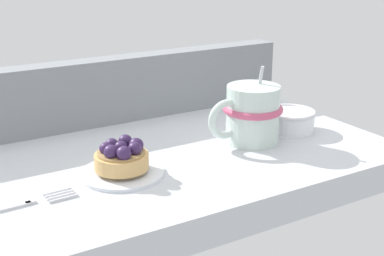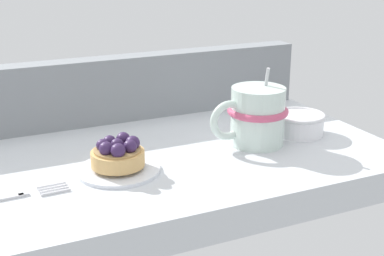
% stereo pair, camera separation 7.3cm
% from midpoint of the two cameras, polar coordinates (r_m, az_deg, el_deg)
% --- Properties ---
extents(ground_plane, '(0.65, 0.38, 0.04)m').
position_cam_midpoint_polar(ground_plane, '(0.77, -0.50, -4.09)').
color(ground_plane, silver).
extents(window_rail_back, '(0.63, 0.04, 0.11)m').
position_cam_midpoint_polar(window_rail_back, '(0.90, -4.98, 4.19)').
color(window_rail_back, gray).
rests_on(window_rail_back, ground_plane).
extents(dessert_plate, '(0.11, 0.11, 0.01)m').
position_cam_midpoint_polar(dessert_plate, '(0.70, -4.82, -4.37)').
color(dessert_plate, silver).
rests_on(dessert_plate, ground_plane).
extents(raspberry_tart, '(0.07, 0.07, 0.04)m').
position_cam_midpoint_polar(raspberry_tart, '(0.69, -4.84, -2.76)').
color(raspberry_tart, tan).
rests_on(raspberry_tart, dessert_plate).
extents(coffee_mug, '(0.12, 0.09, 0.11)m').
position_cam_midpoint_polar(coffee_mug, '(0.79, 9.42, 1.25)').
color(coffee_mug, silver).
rests_on(coffee_mug, ground_plane).
extents(sugar_bowl, '(0.08, 0.08, 0.03)m').
position_cam_midpoint_polar(sugar_bowl, '(0.85, 13.66, 0.48)').
color(sugar_bowl, white).
rests_on(sugar_bowl, ground_plane).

